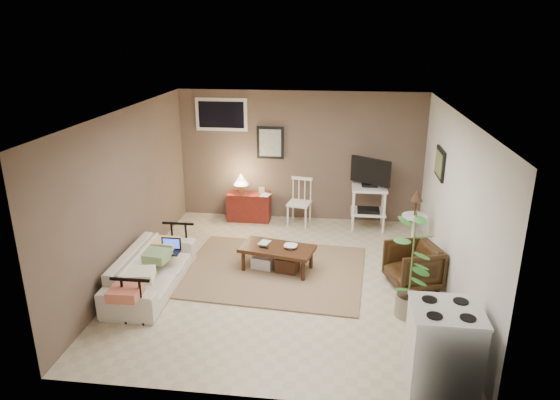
# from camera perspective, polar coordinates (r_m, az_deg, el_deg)

# --- Properties ---
(floor) EXTENTS (5.00, 5.00, 0.00)m
(floor) POSITION_cam_1_polar(r_m,az_deg,el_deg) (7.33, 0.52, -8.91)
(floor) COLOR #C1B293
(floor) RESTS_ON ground
(art_back) EXTENTS (0.50, 0.03, 0.60)m
(art_back) POSITION_cam_1_polar(r_m,az_deg,el_deg) (9.22, -1.11, 6.56)
(art_back) COLOR black
(art_right) EXTENTS (0.03, 0.60, 0.45)m
(art_right) POSITION_cam_1_polar(r_m,az_deg,el_deg) (7.88, 17.81, 4.01)
(art_right) COLOR black
(window) EXTENTS (0.96, 0.03, 0.60)m
(window) POSITION_cam_1_polar(r_m,az_deg,el_deg) (9.30, -6.71, 9.68)
(window) COLOR white
(rug) EXTENTS (2.80, 2.31, 0.03)m
(rug) POSITION_cam_1_polar(r_m,az_deg,el_deg) (7.51, -0.87, -8.08)
(rug) COLOR #886A4F
(rug) RESTS_ON floor
(coffee_table) EXTENTS (1.16, 0.77, 0.40)m
(coffee_table) POSITION_cam_1_polar(r_m,az_deg,el_deg) (7.45, -0.36, -6.50)
(coffee_table) COLOR #3D1F10
(coffee_table) RESTS_ON floor
(sofa) EXTENTS (0.54, 1.86, 0.73)m
(sofa) POSITION_cam_1_polar(r_m,az_deg,el_deg) (7.15, -14.55, -7.08)
(sofa) COLOR beige
(sofa) RESTS_ON floor
(sofa_pillows) EXTENTS (0.36, 1.77, 0.13)m
(sofa_pillows) POSITION_cam_1_polar(r_m,az_deg,el_deg) (6.92, -14.90, -7.26)
(sofa_pillows) COLOR beige
(sofa_pillows) RESTS_ON sofa
(sofa_end_rails) EXTENTS (0.50, 1.86, 0.63)m
(sofa_end_rails) POSITION_cam_1_polar(r_m,az_deg,el_deg) (7.13, -13.71, -7.53)
(sofa_end_rails) COLOR black
(sofa_end_rails) RESTS_ON floor
(laptop) EXTENTS (0.29, 0.21, 0.20)m
(laptop) POSITION_cam_1_polar(r_m,az_deg,el_deg) (7.31, -12.41, -5.37)
(laptop) COLOR black
(laptop) RESTS_ON sofa
(red_console) EXTENTS (0.80, 0.35, 0.92)m
(red_console) POSITION_cam_1_polar(r_m,az_deg,el_deg) (9.37, -3.64, -0.47)
(red_console) COLOR maroon
(red_console) RESTS_ON floor
(spindle_chair) EXTENTS (0.46, 0.46, 0.87)m
(spindle_chair) POSITION_cam_1_polar(r_m,az_deg,el_deg) (9.13, 2.24, -0.39)
(spindle_chair) COLOR white
(spindle_chair) RESTS_ON floor
(tv_stand) EXTENTS (0.67, 0.50, 1.30)m
(tv_stand) POSITION_cam_1_polar(r_m,az_deg,el_deg) (9.00, 10.16, 0.91)
(tv_stand) COLOR white
(tv_stand) RESTS_ON floor
(side_table) EXTENTS (0.40, 0.40, 1.06)m
(side_table) POSITION_cam_1_polar(r_m,az_deg,el_deg) (8.16, 15.16, -1.58)
(side_table) COLOR white
(side_table) RESTS_ON floor
(armchair) EXTENTS (0.79, 0.81, 0.67)m
(armchair) POSITION_cam_1_polar(r_m,az_deg,el_deg) (7.24, 14.97, -7.03)
(armchair) COLOR #301E0D
(armchair) RESTS_ON floor
(potted_plant) EXTENTS (0.36, 0.36, 1.43)m
(potted_plant) POSITION_cam_1_polar(r_m,az_deg,el_deg) (6.32, 14.86, -6.72)
(potted_plant) COLOR gray
(potted_plant) RESTS_ON floor
(stove) EXTENTS (0.68, 0.63, 0.89)m
(stove) POSITION_cam_1_polar(r_m,az_deg,el_deg) (5.40, 18.15, -15.71)
(stove) COLOR silver
(stove) RESTS_ON floor
(bowl) EXTENTS (0.20, 0.06, 0.20)m
(bowl) POSITION_cam_1_polar(r_m,az_deg,el_deg) (7.31, 1.23, -4.80)
(bowl) COLOR #3D1F10
(bowl) RESTS_ON coffee_table
(book_table) EXTENTS (0.15, 0.06, 0.20)m
(book_table) POSITION_cam_1_polar(r_m,az_deg,el_deg) (7.51, -2.34, -4.15)
(book_table) COLOR #3D1F10
(book_table) RESTS_ON coffee_table
(book_console) EXTENTS (0.17, 0.06, 0.23)m
(book_console) POSITION_cam_1_polar(r_m,az_deg,el_deg) (9.15, -2.18, 1.22)
(book_console) COLOR #3D1F10
(book_console) RESTS_ON red_console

